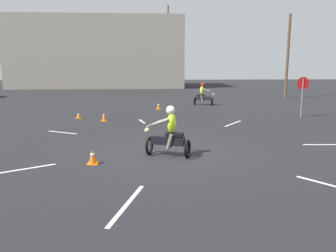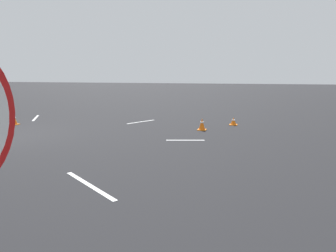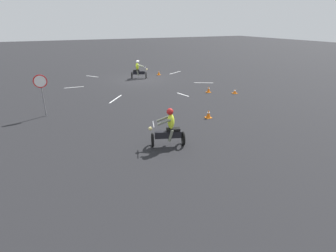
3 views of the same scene
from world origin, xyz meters
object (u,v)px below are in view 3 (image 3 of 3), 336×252
motorcycle_rider_foreground (138,70)px  motorcycle_rider_background (169,130)px  stop_sign (41,87)px  traffic_cone_near_right (208,114)px  traffic_cone_mid_left (209,89)px  traffic_cone_mid_center (235,91)px  traffic_cone_near_left (159,73)px

motorcycle_rider_foreground → motorcycle_rider_background: (3.42, 14.03, 0.00)m
motorcycle_rider_foreground → stop_sign: bearing=-25.4°
traffic_cone_near_right → traffic_cone_mid_left: bearing=-123.0°
traffic_cone_mid_center → motorcycle_rider_background: bearing=36.1°
traffic_cone_near_right → traffic_cone_mid_center: 5.87m
motorcycle_rider_foreground → traffic_cone_near_left: (-2.34, -0.75, -0.51)m
motorcycle_rider_foreground → motorcycle_rider_background: bearing=6.9°
traffic_cone_mid_left → traffic_cone_mid_center: bearing=145.5°
motorcycle_rider_background → stop_sign: (4.63, -6.28, 0.91)m
traffic_cone_near_right → traffic_cone_mid_left: 5.61m
motorcycle_rider_foreground → stop_sign: size_ratio=0.72×
motorcycle_rider_background → traffic_cone_near_left: 15.87m
motorcycle_rider_foreground → stop_sign: (8.05, 7.75, 0.91)m
traffic_cone_mid_center → stop_sign: bearing=-1.9°
traffic_cone_mid_center → traffic_cone_near_right: bearing=38.1°
motorcycle_rider_foreground → traffic_cone_near_left: motorcycle_rider_foreground is taller
stop_sign → traffic_cone_mid_center: size_ratio=7.19×
traffic_cone_mid_center → traffic_cone_mid_left: bearing=-34.5°
motorcycle_rider_foreground → stop_sign: stop_sign is taller
motorcycle_rider_foreground → traffic_cone_mid_center: 9.40m
motorcycle_rider_background → stop_sign: bearing=54.4°
motorcycle_rider_foreground → traffic_cone_mid_center: bearing=50.1°
motorcycle_rider_background → traffic_cone_mid_left: (-6.47, -6.94, -0.50)m
motorcycle_rider_background → traffic_cone_near_right: 4.11m
motorcycle_rider_background → traffic_cone_near_right: bearing=-38.8°
motorcycle_rider_background → traffic_cone_near_left: (-5.77, -14.78, -0.51)m
traffic_cone_mid_center → traffic_cone_mid_left: traffic_cone_mid_left is taller
traffic_cone_mid_left → traffic_cone_near_left: bearing=-84.9°
traffic_cone_mid_center → motorcycle_rider_foreground: bearing=-60.6°
stop_sign → traffic_cone_near_left: 13.50m
traffic_cone_mid_left → stop_sign: bearing=3.4°
stop_sign → traffic_cone_near_right: stop_sign is taller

